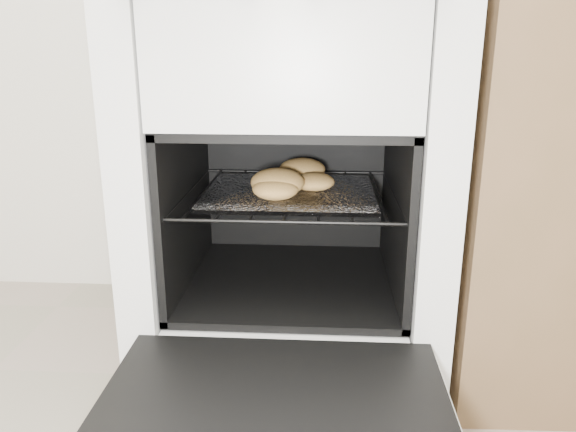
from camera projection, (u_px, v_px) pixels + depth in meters
name	position (u px, v px, depth m)	size (l,w,h in m)	color
stove	(292.00, 174.00, 1.30)	(0.64, 0.71, 0.98)	silver
oven_door	(273.00, 421.00, 0.86)	(0.57, 0.45, 0.04)	black
oven_rack	(290.00, 193.00, 1.24)	(0.46, 0.45, 0.01)	black
foil_sheet	(290.00, 192.00, 1.22)	(0.36, 0.32, 0.01)	white
baked_rolls	(291.00, 179.00, 1.21)	(0.21, 0.29, 0.06)	tan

